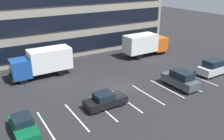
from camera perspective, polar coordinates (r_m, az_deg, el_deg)
name	(u,v)px	position (r m, az deg, el deg)	size (l,w,h in m)	color
ground_plane	(120,86)	(28.15, 1.82, -3.86)	(120.00, 120.00, 0.00)	#262628
lot_markings	(137,98)	(25.71, 6.00, -6.56)	(19.74, 5.40, 0.01)	silver
box_truck_orange	(145,44)	(38.75, 7.85, 6.20)	(7.61, 2.52, 3.53)	#D85914
box_truck_blue	(43,62)	(31.43, -16.13, 1.92)	(7.59, 2.51, 3.52)	#194799
suv_charcoal	(181,79)	(28.68, 15.94, -2.12)	(1.87, 4.41, 1.99)	#474C51
suv_silver	(214,67)	(33.76, 22.96, 0.57)	(4.49, 1.90, 2.03)	silver
sedan_forest	(23,126)	(21.21, -20.27, -12.32)	(1.73, 4.14, 1.48)	#0C5933
sedan_black	(105,100)	(23.62, -1.63, -7.19)	(4.19, 1.75, 1.50)	black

